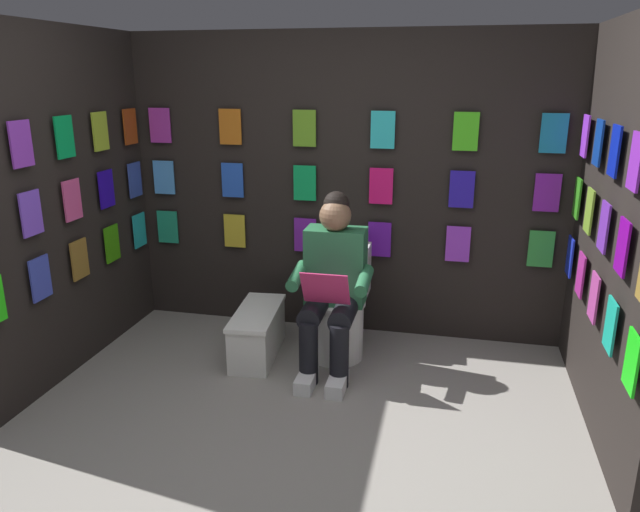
% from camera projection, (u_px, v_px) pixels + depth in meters
% --- Properties ---
extents(ground_plane, '(30.00, 30.00, 0.00)m').
position_uv_depth(ground_plane, '(267.00, 483.00, 2.93)').
color(ground_plane, gray).
extents(display_wall_back, '(3.34, 0.14, 2.23)m').
position_uv_depth(display_wall_back, '(344.00, 187.00, 4.47)').
color(display_wall_back, black).
rests_on(display_wall_back, ground).
extents(display_wall_left, '(0.14, 1.94, 2.23)m').
position_uv_depth(display_wall_left, '(620.00, 234.00, 3.16)').
color(display_wall_left, black).
rests_on(display_wall_left, ground).
extents(display_wall_right, '(0.14, 1.94, 2.23)m').
position_uv_depth(display_wall_right, '(62.00, 204.00, 3.87)').
color(display_wall_right, black).
rests_on(display_wall_right, ground).
extents(toilet, '(0.41, 0.55, 0.77)m').
position_uv_depth(toilet, '(338.00, 309.00, 4.23)').
color(toilet, white).
rests_on(toilet, ground).
extents(person_reading, '(0.53, 0.68, 1.19)m').
position_uv_depth(person_reading, '(332.00, 283.00, 3.94)').
color(person_reading, '#286B42').
rests_on(person_reading, ground).
extents(comic_longbox_near, '(0.34, 0.72, 0.34)m').
position_uv_depth(comic_longbox_near, '(257.00, 333.00, 4.22)').
color(comic_longbox_near, white).
rests_on(comic_longbox_near, ground).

